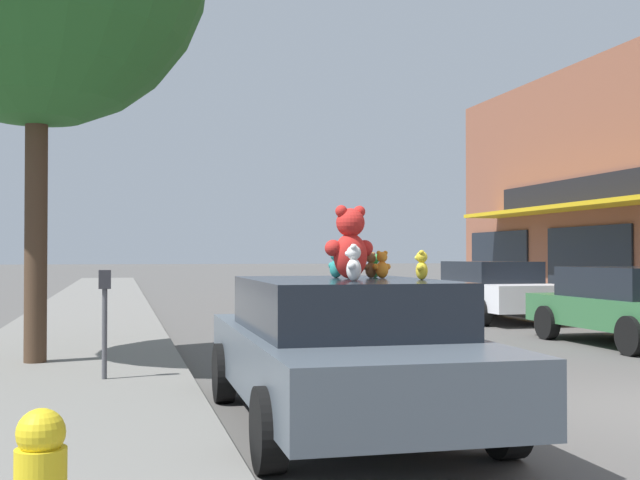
{
  "coord_description": "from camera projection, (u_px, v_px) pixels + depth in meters",
  "views": [
    {
      "loc": [
        -5.37,
        -6.89,
        1.58
      ],
      "look_at": [
        -2.79,
        3.43,
        1.78
      ],
      "focal_mm": 45.0,
      "sensor_mm": 36.0,
      "label": 1
    }
  ],
  "objects": [
    {
      "name": "teddy_bear_teal",
      "position": [
        336.0,
        264.0,
        7.88
      ],
      "size": [
        0.17,
        0.21,
        0.29
      ],
      "rotation": [
        0.0,
        0.0,
        2.1
      ],
      "color": "teal",
      "rests_on": "plush_art_car"
    },
    {
      "name": "parked_car_far_center",
      "position": [
        632.0,
        304.0,
        13.94
      ],
      "size": [
        2.04,
        4.09,
        1.36
      ],
      "color": "#336B3D",
      "rests_on": "ground_plane"
    },
    {
      "name": "parked_car_far_right",
      "position": [
        491.0,
        289.0,
        19.25
      ],
      "size": [
        1.97,
        4.47,
        1.42
      ],
      "color": "silver",
      "rests_on": "ground_plane"
    },
    {
      "name": "teddy_bear_green",
      "position": [
        375.0,
        266.0,
        7.96
      ],
      "size": [
        0.18,
        0.13,
        0.24
      ],
      "rotation": [
        0.0,
        0.0,
        3.45
      ],
      "color": "green",
      "rests_on": "plush_art_car"
    },
    {
      "name": "teddy_bear_orange",
      "position": [
        382.0,
        265.0,
        7.73
      ],
      "size": [
        0.2,
        0.13,
        0.27
      ],
      "rotation": [
        0.0,
        0.0,
        3.34
      ],
      "color": "orange",
      "rests_on": "plush_art_car"
    },
    {
      "name": "teddy_bear_brown",
      "position": [
        371.0,
        265.0,
        7.79
      ],
      "size": [
        0.18,
        0.16,
        0.25
      ],
      "rotation": [
        0.0,
        0.0,
        3.74
      ],
      "color": "olive",
      "rests_on": "plush_art_car"
    },
    {
      "name": "teddy_bear_giant",
      "position": [
        350.0,
        243.0,
        7.57
      ],
      "size": [
        0.53,
        0.35,
        0.69
      ],
      "rotation": [
        0.0,
        0.0,
        3.37
      ],
      "color": "red",
      "rests_on": "plush_art_car"
    },
    {
      "name": "plush_art_car",
      "position": [
        342.0,
        347.0,
        7.4
      ],
      "size": [
        2.11,
        4.65,
        1.35
      ],
      "rotation": [
        0.0,
        0.0,
        -0.01
      ],
      "color": "#4C5660",
      "rests_on": "ground_plane"
    },
    {
      "name": "parking_meter",
      "position": [
        105.0,
        309.0,
        9.34
      ],
      "size": [
        0.14,
        0.1,
        1.27
      ],
      "color": "#4C4C51",
      "rests_on": "sidewalk_near"
    },
    {
      "name": "sidewalk_near",
      "position": [
        30.0,
        442.0,
        6.48
      ],
      "size": [
        3.11,
        90.0,
        0.13
      ],
      "color": "slate",
      "rests_on": "ground_plane"
    },
    {
      "name": "teddy_bear_white",
      "position": [
        354.0,
        263.0,
        6.88
      ],
      "size": [
        0.18,
        0.24,
        0.32
      ],
      "rotation": [
        0.0,
        0.0,
        4.33
      ],
      "color": "white",
      "rests_on": "plush_art_car"
    },
    {
      "name": "teddy_bear_yellow",
      "position": [
        422.0,
        265.0,
        7.26
      ],
      "size": [
        0.16,
        0.2,
        0.27
      ],
      "rotation": [
        0.0,
        0.0,
        4.26
      ],
      "color": "yellow",
      "rests_on": "plush_art_car"
    }
  ]
}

